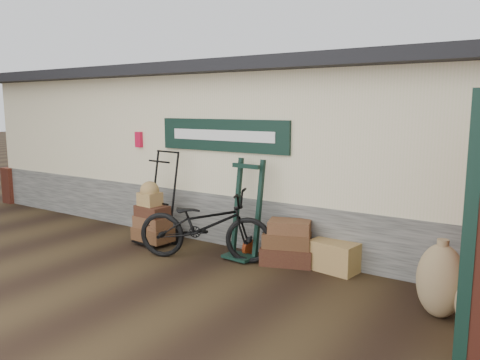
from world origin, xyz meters
name	(u,v)px	position (x,y,z in m)	size (l,w,h in m)	color
ground	(203,263)	(0.00, 0.00, 0.00)	(80.00, 80.00, 0.00)	black
station_building	(286,148)	(-0.01, 2.74, 1.61)	(14.40, 4.10, 3.20)	#4C4C47
porter_trolley	(160,197)	(-1.36, 0.51, 0.84)	(0.84, 0.63, 1.68)	black
green_barrow	(246,209)	(0.40, 0.63, 0.80)	(0.58, 0.49, 1.60)	black
suitcase_stack	(287,242)	(1.10, 0.73, 0.35)	(0.80, 0.50, 0.71)	#3C1913
wicker_hamper	(335,256)	(1.84, 0.85, 0.22)	(0.69, 0.45, 0.45)	brown
bicycle	(205,221)	(-0.09, 0.17, 0.64)	(2.19, 0.76, 1.27)	black
burlap_sack_left	(440,281)	(3.46, 0.04, 0.44)	(0.55, 0.46, 0.88)	olive
burlap_sack_right	(474,305)	(3.85, -0.17, 0.32)	(0.40, 0.33, 0.64)	olive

